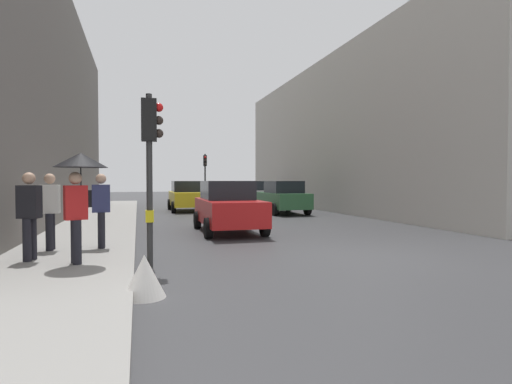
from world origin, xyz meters
The scene contains 14 objects.
ground_plane centered at (0.00, 0.00, 0.00)m, with size 120.00×120.00×0.00m, color #38383A.
sidewalk_kerb centered at (-6.68, 6.00, 0.08)m, with size 2.77×40.00×0.16m, color gray.
building_facade_right centered at (11.29, 14.43, 4.50)m, with size 12.00×26.48×9.00m, color #B2ADA3.
traffic_light_near_left centered at (-4.97, 0.21, 2.41)m, with size 0.43×0.25×3.49m.
traffic_light_far_median centered at (-0.18, 23.00, 2.67)m, with size 0.24×0.43×3.87m.
car_red_sedan centered at (-2.24, 5.40, 0.88)m, with size 2.08×4.23×1.76m.
car_green_estate centered at (2.30, 12.29, 0.88)m, with size 2.05×4.22×1.76m.
car_silver_hatchback centered at (2.61, 19.04, 0.88)m, with size 2.26×4.32×1.76m.
car_yellow_taxi centered at (-2.45, 15.69, 0.88)m, with size 2.03×4.20×1.76m.
pedestrian_with_umbrella centered at (-6.30, 0.30, 1.84)m, with size 1.00×1.00×2.14m.
pedestrian_with_grey_backpack centered at (-6.10, 2.11, 1.16)m, with size 0.61×0.36×1.77m.
pedestrian_with_black_backpack centered at (-7.21, 2.11, 1.16)m, with size 0.61×0.36×1.77m.
pedestrian_in_dark_coat centered at (-7.30, 0.86, 1.13)m, with size 0.46×0.36×1.77m.
warning_sign_triangle centered at (-5.13, -1.88, 0.33)m, with size 0.64×0.64×0.65m, color silver.
Camera 1 is at (-5.21, -8.09, 1.75)m, focal length 28.12 mm.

